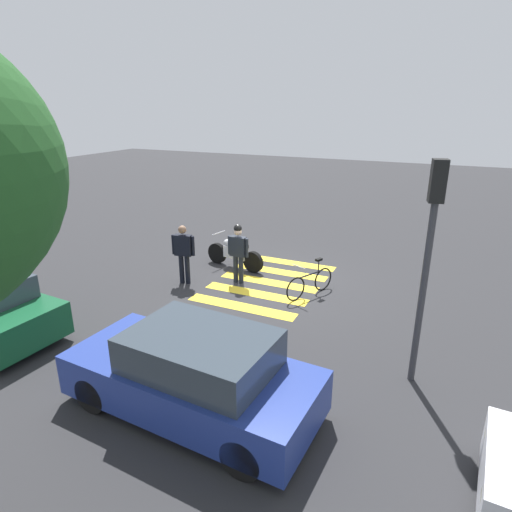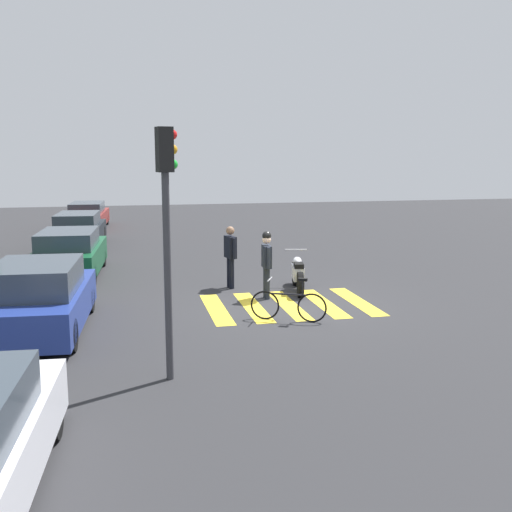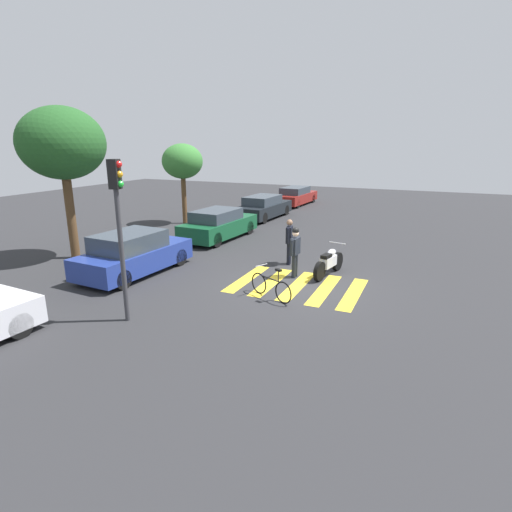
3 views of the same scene
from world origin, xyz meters
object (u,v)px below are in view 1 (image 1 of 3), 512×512
Objects in this scene: officer_by_motorcycle at (183,251)px; leaning_bicycle at (310,283)px; officer_on_foot at (238,249)px; car_blue_hatchback at (194,375)px; traffic_light_pole at (430,240)px; police_motorcycle at (235,254)px.

leaning_bicycle is at bearing -169.03° from officer_by_motorcycle.
officer_by_motorcycle is at bearing 26.76° from officer_on_foot.
officer_on_foot reaches higher than car_blue_hatchback.
officer_on_foot is (2.17, -0.01, 0.64)m from leaning_bicycle.
car_blue_hatchback is (-3.27, 4.62, -0.28)m from officer_by_motorcycle.
car_blue_hatchback reaches higher than leaning_bicycle.
traffic_light_pole is at bearing 161.72° from officer_by_motorcycle.
traffic_light_pole is (-5.77, 3.87, 2.30)m from police_motorcycle.
traffic_light_pole is (-2.94, 2.84, 2.40)m from leaning_bicycle.
officer_by_motorcycle is at bearing 10.97° from leaning_bicycle.
car_blue_hatchback is (-2.54, 6.35, 0.24)m from police_motorcycle.
officer_on_foot is 6.12m from traffic_light_pole.
officer_on_foot is 0.40× the size of car_blue_hatchback.
police_motorcycle is 7.32m from traffic_light_pole.
police_motorcycle is 1.95m from officer_by_motorcycle.
officer_on_foot is 1.55m from officer_by_motorcycle.
car_blue_hatchback is (-1.89, 5.32, -0.30)m from officer_on_foot.
leaning_bicycle is 3.68m from officer_by_motorcycle.
police_motorcycle is 1.22× the size of officer_by_motorcycle.
car_blue_hatchback is at bearing 86.90° from leaning_bicycle.
traffic_light_pole is (-5.12, 2.85, 1.76)m from officer_on_foot.
officer_on_foot is 1.02× the size of officer_by_motorcycle.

